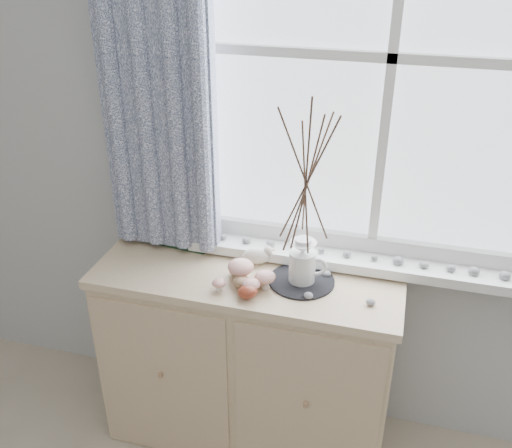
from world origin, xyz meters
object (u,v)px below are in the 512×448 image
sideboard (247,358)px  botanical_book (173,221)px  twig_pitcher (306,177)px  toadstool_cluster (247,274)px

sideboard → botanical_book: (-0.35, 0.12, 0.54)m
botanical_book → twig_pitcher: size_ratio=0.45×
botanical_book → twig_pitcher: 0.66m
toadstool_cluster → twig_pitcher: (0.19, 0.08, 0.38)m
botanical_book → twig_pitcher: bearing=-6.0°
botanical_book → twig_pitcher: twig_pitcher is taller
botanical_book → sideboard: bearing=-13.7°
twig_pitcher → sideboard: bearing=167.8°
sideboard → botanical_book: 0.66m
twig_pitcher → botanical_book: bearing=154.4°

